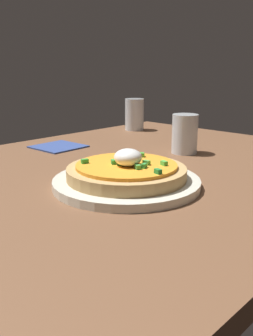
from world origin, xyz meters
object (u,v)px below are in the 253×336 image
at_px(plate, 126,182).
at_px(napkin, 58,147).
at_px(cup_far, 185,136).
at_px(pizza, 127,171).
at_px(cup_near, 134,115).

height_order(plate, napkin, plate).
height_order(plate, cup_far, cup_far).
relative_size(pizza, cup_near, 2.08).
xyz_separation_m(plate, cup_far, (0.30, 0.08, 0.04)).
bearing_deg(pizza, cup_far, 15.60).
xyz_separation_m(pizza, cup_near, (0.47, 0.41, 0.02)).
xyz_separation_m(cup_far, napkin, (-0.18, 0.29, -0.04)).
bearing_deg(pizza, plate, 60.85).
bearing_deg(napkin, plate, -107.79).
bearing_deg(napkin, cup_far, -57.81).
distance_m(pizza, napkin, 0.39).
bearing_deg(pizza, napkin, 72.19).
distance_m(pizza, cup_far, 0.31).
distance_m(plate, cup_near, 0.63).
relative_size(pizza, napkin, 1.83).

